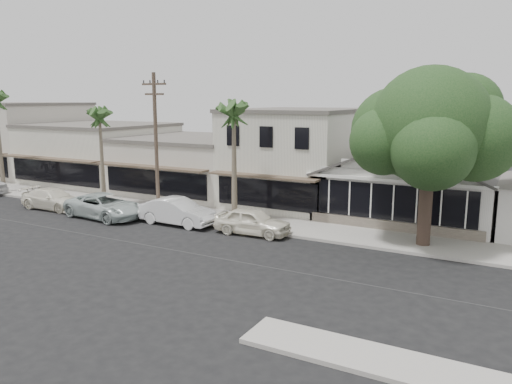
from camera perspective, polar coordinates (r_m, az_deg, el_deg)
The scene contains 15 objects.
ground at distance 23.29m, azimuth -2.01°, elevation -7.98°, with size 140.00×140.00×0.00m, color black.
sidewalk_north at distance 32.98m, azimuth -8.00°, elevation -2.37°, with size 90.00×3.50×0.15m, color #9E9991.
corner_shop at distance 32.42m, azimuth 17.17°, elevation 1.61°, with size 10.40×8.60×5.10m.
row_building_near at distance 35.72m, azimuth 4.90°, elevation 3.87°, with size 8.00×10.00×6.50m, color silver.
row_building_midnear at distance 40.31m, azimuth -6.92°, elevation 2.95°, with size 10.00×10.00×4.20m, color beige.
row_building_midfar at distance 47.13m, azimuth -17.40°, elevation 4.13°, with size 11.00×10.00×5.00m, color silver.
row_building_far at distance 55.48m, azimuth -25.42°, elevation 5.44°, with size 11.00×10.00×6.80m, color beige.
utility_pole at distance 31.67m, azimuth -11.35°, elevation 5.63°, with size 1.80×0.24×9.00m.
car_0 at distance 27.66m, azimuth -0.42°, elevation -3.38°, with size 1.74×4.32×1.47m, color white.
car_1 at distance 30.15m, azimuth -8.97°, elevation -2.22°, with size 1.68×4.82×1.59m, color silver.
car_2 at distance 32.87m, azimuth -16.91°, elevation -1.54°, with size 2.54×5.50×1.53m, color #AFBDBA.
car_3 at distance 36.68m, azimuth -22.20°, elevation -0.75°, with size 1.95×4.80×1.39m, color silver.
shade_tree at distance 26.13m, azimuth 19.23°, elevation 6.79°, with size 8.14×7.36×9.04m.
palm_east at distance 29.33m, azimuth -2.56°, elevation 8.98°, with size 3.07×3.07×7.74m.
palm_mid at distance 35.37m, azimuth -17.45°, elevation 8.11°, with size 2.45×2.45×7.20m.
Camera 1 is at (11.31, -18.96, 7.43)m, focal length 35.00 mm.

